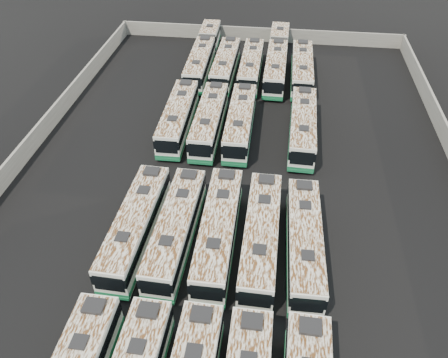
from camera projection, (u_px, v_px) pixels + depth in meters
ground at (234, 185)px, 43.33m from camera, size 140.00×140.00×0.00m
perimeter_wall at (235, 176)px, 42.62m from camera, size 45.20×73.20×2.20m
bus_midfront_far_left at (136, 225)px, 36.50m from camera, size 2.98×12.70×3.56m
bus_midfront_left at (176, 229)px, 36.20m from camera, size 2.97×12.64×3.55m
bus_midfront_center at (219, 231)px, 35.96m from camera, size 2.78×12.91×3.64m
bus_midfront_right at (261, 236)px, 35.51m from camera, size 2.81×12.81×3.61m
bus_midfront_far_right at (304, 242)px, 35.11m from camera, size 2.93×12.50×3.51m
bus_midback_far_left at (178, 117)px, 49.59m from camera, size 2.94×12.74×3.58m
bus_midback_left at (209, 120)px, 49.10m from camera, size 2.71×12.70×3.58m
bus_midback_center at (240, 122)px, 48.84m from camera, size 2.74×12.68×3.57m
bus_midback_far_right at (303, 126)px, 48.08m from camera, size 3.00×12.85×3.61m
bus_back_far_left at (203, 54)px, 62.85m from camera, size 2.96×19.53×3.54m
bus_back_left at (225, 65)px, 60.02m from camera, size 2.80×12.58×3.54m
bus_back_center at (251, 66)px, 59.72m from camera, size 2.69×12.47×3.51m
bus_back_right at (277, 57)px, 61.85m from camera, size 2.99×19.78×3.58m
bus_back_far_right at (302, 69)px, 58.97m from camera, size 2.73×12.79×3.61m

